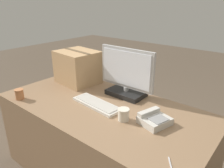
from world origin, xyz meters
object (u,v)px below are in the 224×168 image
object	(u,v)px
desk_phone	(154,119)
paper_cup_left	(19,94)
monitor	(126,77)
paper_cup_right	(124,115)
keyboard	(97,104)
cardboard_box	(78,67)

from	to	relation	value
desk_phone	paper_cup_left	bearing A→B (deg)	-144.54
monitor	paper_cup_right	xyz separation A→B (m)	(0.25, -0.37, -0.13)
keyboard	desk_phone	size ratio (longest dim) A/B	2.00
paper_cup_left	keyboard	bearing A→B (deg)	29.40
desk_phone	paper_cup_right	bearing A→B (deg)	-136.45
keyboard	paper_cup_right	xyz separation A→B (m)	(0.31, -0.05, 0.03)
cardboard_box	desk_phone	bearing A→B (deg)	-12.17
desk_phone	cardboard_box	bearing A→B (deg)	-176.25
paper_cup_right	paper_cup_left	bearing A→B (deg)	-162.29
desk_phone	paper_cup_right	world-z (taller)	paper_cup_right
keyboard	paper_cup_left	world-z (taller)	paper_cup_left
monitor	keyboard	bearing A→B (deg)	-101.99
paper_cup_right	desk_phone	bearing A→B (deg)	27.64
paper_cup_left	cardboard_box	size ratio (longest dim) A/B	0.21
monitor	paper_cup_right	size ratio (longest dim) A/B	5.99
paper_cup_left	paper_cup_right	world-z (taller)	same
keyboard	desk_phone	distance (m)	0.51
monitor	keyboard	xyz separation A→B (m)	(-0.07, -0.32, -0.17)
monitor	keyboard	distance (m)	0.37
monitor	desk_phone	size ratio (longest dim) A/B	2.31
desk_phone	cardboard_box	world-z (taller)	cardboard_box
monitor	paper_cup_left	distance (m)	0.95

